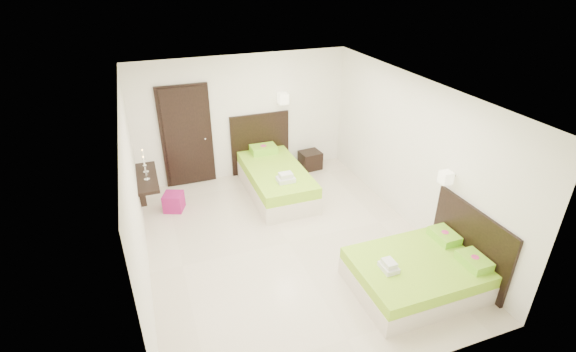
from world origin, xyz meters
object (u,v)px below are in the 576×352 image
object	(u,v)px
bed_double	(421,271)
nightstand	(310,160)
ottoman	(174,202)
bed_single	(275,177)

from	to	relation	value
bed_double	nightstand	size ratio (longest dim) A/B	4.02
ottoman	bed_double	bearing A→B (deg)	-47.23
bed_double	nightstand	xyz separation A→B (m)	(0.01, 4.12, -0.07)
bed_single	bed_double	size ratio (longest dim) A/B	1.20
bed_double	ottoman	bearing A→B (deg)	132.77
bed_single	nightstand	bearing A→B (deg)	33.82
bed_double	ottoman	xyz separation A→B (m)	(-3.11, 3.36, -0.10)
ottoman	bed_single	bearing A→B (deg)	0.78
nightstand	ottoman	size ratio (longest dim) A/B	1.31
bed_single	ottoman	world-z (taller)	bed_single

